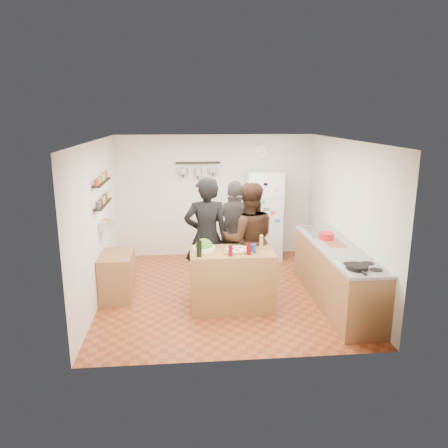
{
  "coord_description": "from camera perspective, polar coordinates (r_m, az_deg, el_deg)",
  "views": [
    {
      "loc": [
        -0.64,
        -6.78,
        2.89
      ],
      "look_at": [
        0.0,
        0.1,
        1.15
      ],
      "focal_mm": 35.0,
      "sensor_mm": 36.0,
      "label": 1
    }
  ],
  "objects": [
    {
      "name": "counter_run",
      "position": [
        7.09,
        14.41,
        -6.47
      ],
      "size": [
        0.63,
        2.63,
        0.9
      ],
      "primitive_type": "cube",
      "color": "#9E7042",
      "rests_on": "floor"
    },
    {
      "name": "pepper_mill",
      "position": [
        6.61,
        4.9,
        -2.52
      ],
      "size": [
        0.06,
        0.06,
        0.18
      ],
      "primitive_type": "cylinder",
      "color": "#AC8748",
      "rests_on": "prep_island"
    },
    {
      "name": "wine_glass_near",
      "position": [
        6.27,
        0.85,
        -3.53
      ],
      "size": [
        0.06,
        0.06,
        0.15
      ],
      "primitive_type": "cylinder",
      "color": "maroon",
      "rests_on": "prep_island"
    },
    {
      "name": "room_shell",
      "position": [
        7.38,
        -0.21,
        1.3
      ],
      "size": [
        4.2,
        4.2,
        4.2
      ],
      "color": "brown",
      "rests_on": "ground"
    },
    {
      "name": "skillet",
      "position": [
        6.0,
        16.99,
        -5.39
      ],
      "size": [
        0.29,
        0.29,
        0.05
      ],
      "primitive_type": "cylinder",
      "color": "black",
      "rests_on": "stove_top"
    },
    {
      "name": "side_table",
      "position": [
        7.28,
        -13.75,
        -6.58
      ],
      "size": [
        0.5,
        0.8,
        0.73
      ],
      "primitive_type": "cube",
      "color": "#9F7443",
      "rests_on": "floor"
    },
    {
      "name": "person_back",
      "position": [
        7.52,
        1.52,
        -1.18
      ],
      "size": [
        1.12,
        0.63,
        1.81
      ],
      "primitive_type": "imported",
      "rotation": [
        0.0,
        0.0,
        2.96
      ],
      "color": "#312E2C",
      "rests_on": "floor"
    },
    {
      "name": "produce_basket",
      "position": [
        7.3,
        -15.09,
        -0.15
      ],
      "size": [
        0.18,
        0.35,
        0.14
      ],
      "primitive_type": "cube",
      "color": "silver",
      "rests_on": "left_wall"
    },
    {
      "name": "cutting_board",
      "position": [
        7.04,
        14.36,
        -2.67
      ],
      "size": [
        0.3,
        0.4,
        0.02
      ],
      "primitive_type": "cube",
      "color": "#925735",
      "rests_on": "counter_run"
    },
    {
      "name": "person_left",
      "position": [
        6.99,
        -2.3,
        -1.74
      ],
      "size": [
        0.74,
        0.51,
        1.96
      ],
      "primitive_type": "imported",
      "rotation": [
        0.0,
        0.0,
        3.2
      ],
      "color": "black",
      "rests_on": "floor"
    },
    {
      "name": "person_center",
      "position": [
        7.03,
        3.23,
        -2.1
      ],
      "size": [
        0.91,
        0.71,
        1.86
      ],
      "primitive_type": "imported",
      "rotation": [
        0.0,
        0.0,
        3.13
      ],
      "color": "black",
      "rests_on": "floor"
    },
    {
      "name": "fridge",
      "position": [
        8.9,
        5.11,
        1.15
      ],
      "size": [
        0.7,
        0.68,
        1.8
      ],
      "primitive_type": "cube",
      "color": "white",
      "rests_on": "floor"
    },
    {
      "name": "sink",
      "position": [
        7.71,
        12.54,
        -1.05
      ],
      "size": [
        0.5,
        0.8,
        0.03
      ],
      "primitive_type": "cube",
      "color": "silver",
      "rests_on": "counter_run"
    },
    {
      "name": "salad_bowl",
      "position": [
        6.53,
        -2.65,
        -3.21
      ],
      "size": [
        0.33,
        0.33,
        0.07
      ],
      "primitive_type": "cylinder",
      "color": "white",
      "rests_on": "prep_island"
    },
    {
      "name": "wall_clock",
      "position": [
        9.03,
        4.91,
        9.38
      ],
      "size": [
        0.3,
        0.03,
        0.3
      ],
      "primitive_type": "cylinder",
      "rotation": [
        1.57,
        0.0,
        0.0
      ],
      "color": "silver",
      "rests_on": "back_wall"
    },
    {
      "name": "prep_island",
      "position": [
        6.68,
        1.04,
        -7.24
      ],
      "size": [
        1.25,
        0.72,
        0.91
      ],
      "primitive_type": "cube",
      "color": "olive",
      "rests_on": "floor"
    },
    {
      "name": "salt_canister",
      "position": [
        6.43,
        3.84,
        -3.22
      ],
      "size": [
        0.08,
        0.08,
        0.13
      ],
      "primitive_type": "cylinder",
      "color": "navy",
      "rests_on": "prep_island"
    },
    {
      "name": "pizza",
      "position": [
        6.51,
        1.78,
        -3.31
      ],
      "size": [
        0.34,
        0.34,
        0.02
      ],
      "primitive_type": "cylinder",
      "color": "beige",
      "rests_on": "pizza_board"
    },
    {
      "name": "spice_shelf_lower",
      "position": [
        7.23,
        -15.5,
        2.54
      ],
      "size": [
        0.12,
        1.0,
        0.02
      ],
      "primitive_type": "cube",
      "color": "black",
      "rests_on": "left_wall"
    },
    {
      "name": "pizza_board",
      "position": [
        6.52,
        1.78,
        -3.47
      ],
      "size": [
        0.42,
        0.34,
        0.02
      ],
      "primitive_type": "cube",
      "color": "olive",
      "rests_on": "prep_island"
    },
    {
      "name": "spice_shelf_upper",
      "position": [
        7.18,
        -15.68,
        5.27
      ],
      "size": [
        0.12,
        1.0,
        0.02
      ],
      "primitive_type": "cube",
      "color": "black",
      "rests_on": "left_wall"
    },
    {
      "name": "red_bowl",
      "position": [
        7.28,
        13.22,
        -1.52
      ],
      "size": [
        0.25,
        0.25,
        0.1
      ],
      "primitive_type": "cylinder",
      "color": "red",
      "rests_on": "counter_run"
    },
    {
      "name": "pot_rack",
      "position": [
        8.84,
        -3.43,
        7.99
      ],
      "size": [
        0.9,
        0.04,
        0.04
      ],
      "primitive_type": "cube",
      "color": "black",
      "rests_on": "back_wall"
    },
    {
      "name": "wine_glass_far",
      "position": [
        6.34,
        3.24,
        -3.31
      ],
      "size": [
        0.07,
        0.07,
        0.16
      ],
      "primitive_type": "cylinder",
      "color": "#580708",
      "rests_on": "prep_island"
    },
    {
      "name": "stove_top",
      "position": [
        6.11,
        17.63,
        -5.48
      ],
      "size": [
        0.6,
        0.62,
        0.02
      ],
      "primitive_type": "cube",
      "color": "white",
      "rests_on": "counter_run"
    },
    {
      "name": "wine_bottle",
      "position": [
        6.25,
        -3.28,
        -3.23
      ],
      "size": [
        0.08,
        0.08,
        0.23
      ],
      "primitive_type": "cylinder",
      "color": "black",
      "rests_on": "prep_island"
    }
  ]
}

